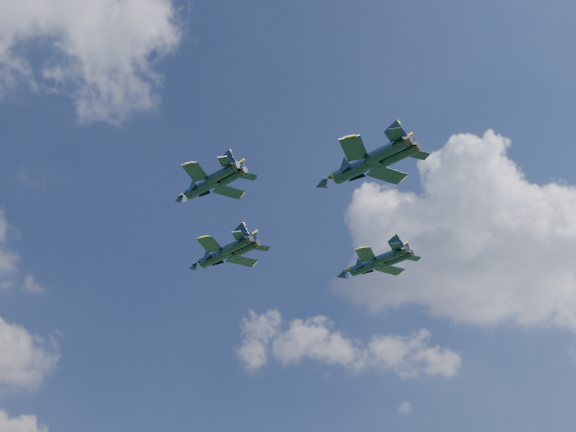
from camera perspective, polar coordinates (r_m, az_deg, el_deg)
The scene contains 4 objects.
jet_lead at distance 120.62m, azimuth -5.79°, elevation -3.25°, with size 12.28×16.58×3.90m.
jet_left at distance 100.88m, azimuth -6.87°, elevation 2.26°, with size 10.50×14.18×3.34m.
jet_right at distance 120.57m, azimuth 6.16°, elevation -3.96°, with size 11.52×15.59×3.67m.
jet_slot at distance 101.66m, azimuth 5.26°, elevation 3.72°, with size 13.31×18.01×4.24m.
Camera 1 is at (-51.60, -74.64, 5.86)m, focal length 45.00 mm.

